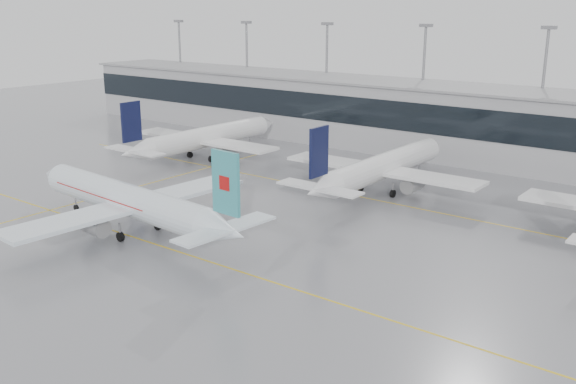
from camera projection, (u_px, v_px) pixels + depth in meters
The scene contains 11 objects.
ground at pixel (217, 264), 65.98m from camera, with size 320.00×320.00×0.00m, color gray.
taxi_line_main at pixel (217, 264), 65.98m from camera, with size 120.00×0.25×0.01m, color yellow.
taxi_line_north at pixel (367, 198), 88.82m from camera, with size 120.00×0.25×0.01m, color yellow.
taxi_line_cross at pixel (140, 186), 95.00m from camera, with size 0.25×60.00×0.01m, color yellow.
terminal at pixel (463, 124), 111.52m from camera, with size 180.00×15.00×12.00m, color #9F9FA2.
terminal_glass at pixel (445, 121), 105.36m from camera, with size 180.00×0.20×5.00m, color black.
terminal_roof at pixel (466, 88), 109.81m from camera, with size 182.00×16.00×0.40m, color gray.
light_masts at pixel (480, 78), 114.06m from camera, with size 156.40×1.00×22.60m.
air_canada_jet at pixel (131, 201), 74.02m from camera, with size 38.19×31.06×12.17m.
parked_jet_b at pixel (205, 138), 111.13m from camera, with size 29.64×36.96×11.72m.
parked_jet_c at pixel (382, 167), 90.60m from camera, with size 29.64×36.96×11.72m.
Camera 1 is at (43.25, -44.13, 25.36)m, focal length 40.00 mm.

